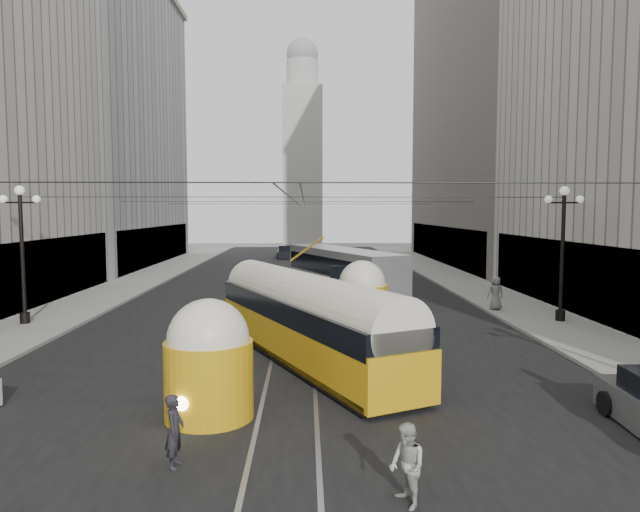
{
  "coord_description": "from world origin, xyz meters",
  "views": [
    {
      "loc": [
        0.48,
        -8.51,
        5.4
      ],
      "look_at": [
        1.06,
        14.77,
        3.52
      ],
      "focal_mm": 32.0,
      "sensor_mm": 36.0,
      "label": 1
    }
  ],
  "objects": [
    {
      "name": "catenary",
      "position": [
        0.12,
        31.49,
        5.88
      ],
      "size": [
        25.0,
        72.0,
        0.23
      ],
      "color": "black",
      "rests_on": "ground"
    },
    {
      "name": "lamppost_right_mid",
      "position": [
        12.6,
        18.0,
        3.74
      ],
      "size": [
        1.86,
        0.44,
        6.37
      ],
      "color": "black",
      "rests_on": "sidewalk_right"
    },
    {
      "name": "lamppost_left_mid",
      "position": [
        -12.6,
        18.0,
        3.74
      ],
      "size": [
        1.86,
        0.44,
        6.37
      ],
      "color": "black",
      "rests_on": "sidewalk_left"
    },
    {
      "name": "pedestrian_sidewalk_right",
      "position": [
        10.5,
        21.04,
        1.04
      ],
      "size": [
        0.93,
        0.64,
        1.78
      ],
      "primitive_type": "imported",
      "rotation": [
        0.0,
        0.0,
        3.27
      ],
      "color": "slate",
      "rests_on": "sidewalk_right"
    },
    {
      "name": "sidewalk_right",
      "position": [
        12.0,
        36.0,
        0.07
      ],
      "size": [
        4.0,
        72.0,
        0.15
      ],
      "primitive_type": "cube",
      "color": "gray",
      "rests_on": "ground"
    },
    {
      "name": "sedan_dark_far",
      "position": [
        -1.74,
        55.69,
        0.66
      ],
      "size": [
        2.07,
        4.7,
        1.46
      ],
      "color": "black",
      "rests_on": "ground"
    },
    {
      "name": "sidewalk_left",
      "position": [
        -12.0,
        36.0,
        0.07
      ],
      "size": [
        4.0,
        72.0,
        0.15
      ],
      "primitive_type": "cube",
      "color": "gray",
      "rests_on": "ground"
    },
    {
      "name": "rail_right",
      "position": [
        0.75,
        32.5,
        0.0
      ],
      "size": [
        0.12,
        85.0,
        0.04
      ],
      "primitive_type": "cube",
      "color": "gray",
      "rests_on": "ground"
    },
    {
      "name": "streetcar",
      "position": [
        0.5,
        11.53,
        1.55
      ],
      "size": [
        7.36,
        13.41,
        3.17
      ],
      "color": "#C99511",
      "rests_on": "ground"
    },
    {
      "name": "city_bus",
      "position": [
        2.77,
        26.47,
        1.64
      ],
      "size": [
        6.79,
        12.25,
        3.0
      ],
      "color": "#A5A8AB",
      "rests_on": "ground"
    },
    {
      "name": "road",
      "position": [
        0.0,
        32.5,
        0.0
      ],
      "size": [
        20.0,
        85.0,
        0.02
      ],
      "primitive_type": "cube",
      "color": "black",
      "rests_on": "ground"
    },
    {
      "name": "building_right_far",
      "position": [
        20.0,
        48.0,
        16.31
      ],
      "size": [
        12.6,
        32.6,
        32.6
      ],
      "color": "#514C47",
      "rests_on": "ground"
    },
    {
      "name": "pedestrian_crossing_a",
      "position": [
        -2.28,
        3.18,
        0.78
      ],
      "size": [
        0.4,
        0.58,
        1.56
      ],
      "primitive_type": "imported",
      "rotation": [
        0.0,
        0.0,
        1.53
      ],
      "color": "black",
      "rests_on": "ground"
    },
    {
      "name": "pedestrian_crossing_b",
      "position": [
        2.32,
        1.46,
        0.77
      ],
      "size": [
        0.79,
        0.89,
        1.54
      ],
      "primitive_type": "imported",
      "rotation": [
        0.0,
        0.0,
        -1.25
      ],
      "color": "#ACACA1",
      "rests_on": "ground"
    },
    {
      "name": "building_left_far",
      "position": [
        -19.99,
        48.0,
        14.31
      ],
      "size": [
        12.6,
        28.6,
        28.6
      ],
      "color": "#999999",
      "rests_on": "ground"
    },
    {
      "name": "sedan_white_far",
      "position": [
        2.63,
        44.5,
        0.59
      ],
      "size": [
        2.66,
        4.42,
        1.31
      ],
      "color": "silver",
      "rests_on": "ground"
    },
    {
      "name": "rail_left",
      "position": [
        -0.75,
        32.5,
        0.0
      ],
      "size": [
        0.12,
        85.0,
        0.04
      ],
      "primitive_type": "cube",
      "color": "gray",
      "rests_on": "ground"
    },
    {
      "name": "distant_tower",
      "position": [
        0.0,
        80.0,
        14.97
      ],
      "size": [
        6.0,
        6.0,
        31.36
      ],
      "color": "#B2AFA8",
      "rests_on": "ground"
    }
  ]
}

